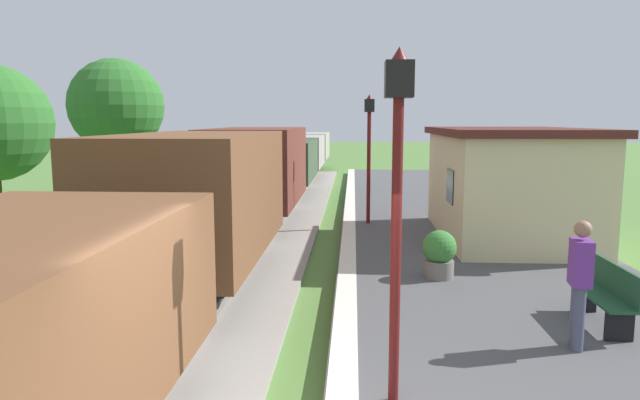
{
  "coord_description": "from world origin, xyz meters",
  "views": [
    {
      "loc": [
        0.5,
        -4.46,
        3.24
      ],
      "look_at": [
        -0.17,
        6.96,
        1.62
      ],
      "focal_mm": 32.01,
      "sensor_mm": 36.0,
      "label": 1
    }
  ],
  "objects_px": {
    "bench_down_platform": "(462,195)",
    "person_waiting": "(580,280)",
    "potted_planter": "(439,253)",
    "freight_train": "(270,170)",
    "bench_near_hut": "(607,294)",
    "tree_field_left": "(116,106)",
    "lamp_post_near": "(397,163)",
    "station_hut": "(507,183)",
    "lamp_post_far": "(369,135)"
  },
  "relations": [
    {
      "from": "bench_near_hut",
      "to": "person_waiting",
      "type": "xyz_separation_m",
      "value": [
        -0.75,
        -0.9,
        0.46
      ]
    },
    {
      "from": "person_waiting",
      "to": "lamp_post_near",
      "type": "height_order",
      "value": "lamp_post_near"
    },
    {
      "from": "freight_train",
      "to": "person_waiting",
      "type": "relative_size",
      "value": 22.92
    },
    {
      "from": "bench_down_platform",
      "to": "potted_planter",
      "type": "bearing_deg",
      "value": -103.32
    },
    {
      "from": "bench_near_hut",
      "to": "tree_field_left",
      "type": "bearing_deg",
      "value": 131.34
    },
    {
      "from": "person_waiting",
      "to": "potted_planter",
      "type": "height_order",
      "value": "person_waiting"
    },
    {
      "from": "lamp_post_far",
      "to": "tree_field_left",
      "type": "relative_size",
      "value": 0.64
    },
    {
      "from": "bench_down_platform",
      "to": "tree_field_left",
      "type": "distance_m",
      "value": 14.72
    },
    {
      "from": "lamp_post_near",
      "to": "lamp_post_far",
      "type": "bearing_deg",
      "value": 90.0
    },
    {
      "from": "lamp_post_far",
      "to": "lamp_post_near",
      "type": "bearing_deg",
      "value": -90.0
    },
    {
      "from": "lamp_post_far",
      "to": "tree_field_left",
      "type": "distance_m",
      "value": 12.83
    },
    {
      "from": "freight_train",
      "to": "bench_down_platform",
      "type": "bearing_deg",
      "value": -3.73
    },
    {
      "from": "bench_near_hut",
      "to": "lamp_post_far",
      "type": "xyz_separation_m",
      "value": [
        -3.25,
        8.15,
        2.08
      ]
    },
    {
      "from": "station_hut",
      "to": "bench_near_hut",
      "type": "xyz_separation_m",
      "value": [
        -0.21,
        -6.39,
        -0.93
      ]
    },
    {
      "from": "freight_train",
      "to": "person_waiting",
      "type": "distance_m",
      "value": 13.72
    },
    {
      "from": "lamp_post_near",
      "to": "lamp_post_far",
      "type": "distance_m",
      "value": 10.61
    },
    {
      "from": "bench_down_platform",
      "to": "bench_near_hut",
      "type": "bearing_deg",
      "value": -90.0
    },
    {
      "from": "freight_train",
      "to": "bench_down_platform",
      "type": "relative_size",
      "value": 26.13
    },
    {
      "from": "station_hut",
      "to": "tree_field_left",
      "type": "bearing_deg",
      "value": 146.58
    },
    {
      "from": "freight_train",
      "to": "lamp_post_far",
      "type": "height_order",
      "value": "lamp_post_far"
    },
    {
      "from": "bench_down_platform",
      "to": "tree_field_left",
      "type": "bearing_deg",
      "value": 161.91
    },
    {
      "from": "lamp_post_far",
      "to": "freight_train",
      "type": "bearing_deg",
      "value": 134.88
    },
    {
      "from": "bench_near_hut",
      "to": "potted_planter",
      "type": "height_order",
      "value": "potted_planter"
    },
    {
      "from": "lamp_post_far",
      "to": "station_hut",
      "type": "bearing_deg",
      "value": -27.08
    },
    {
      "from": "person_waiting",
      "to": "potted_planter",
      "type": "xyz_separation_m",
      "value": [
        -1.29,
        3.33,
        -0.46
      ]
    },
    {
      "from": "bench_near_hut",
      "to": "lamp_post_near",
      "type": "distance_m",
      "value": 4.57
    },
    {
      "from": "freight_train",
      "to": "bench_near_hut",
      "type": "distance_m",
      "value": 13.29
    },
    {
      "from": "potted_planter",
      "to": "lamp_post_near",
      "type": "height_order",
      "value": "lamp_post_near"
    },
    {
      "from": "station_hut",
      "to": "lamp_post_far",
      "type": "height_order",
      "value": "lamp_post_far"
    },
    {
      "from": "freight_train",
      "to": "bench_down_platform",
      "type": "height_order",
      "value": "freight_train"
    },
    {
      "from": "freight_train",
      "to": "bench_down_platform",
      "type": "distance_m",
      "value": 6.65
    },
    {
      "from": "person_waiting",
      "to": "tree_field_left",
      "type": "bearing_deg",
      "value": -43.04
    },
    {
      "from": "station_hut",
      "to": "potted_planter",
      "type": "xyz_separation_m",
      "value": [
        -2.25,
        -3.95,
        -0.93
      ]
    },
    {
      "from": "freight_train",
      "to": "bench_near_hut",
      "type": "height_order",
      "value": "freight_train"
    },
    {
      "from": "person_waiting",
      "to": "lamp_post_far",
      "type": "relative_size",
      "value": 0.46
    },
    {
      "from": "potted_planter",
      "to": "lamp_post_far",
      "type": "height_order",
      "value": "lamp_post_far"
    },
    {
      "from": "bench_down_platform",
      "to": "person_waiting",
      "type": "distance_m",
      "value": 12.01
    },
    {
      "from": "bench_down_platform",
      "to": "potted_planter",
      "type": "xyz_separation_m",
      "value": [
        -2.05,
        -8.65,
        0.0
      ]
    },
    {
      "from": "potted_planter",
      "to": "freight_train",
      "type": "bearing_deg",
      "value": 116.61
    },
    {
      "from": "potted_planter",
      "to": "tree_field_left",
      "type": "height_order",
      "value": "tree_field_left"
    },
    {
      "from": "station_hut",
      "to": "tree_field_left",
      "type": "height_order",
      "value": "tree_field_left"
    },
    {
      "from": "bench_down_platform",
      "to": "potted_planter",
      "type": "height_order",
      "value": "potted_planter"
    },
    {
      "from": "bench_near_hut",
      "to": "freight_train",
      "type": "bearing_deg",
      "value": 119.8
    },
    {
      "from": "freight_train",
      "to": "tree_field_left",
      "type": "height_order",
      "value": "tree_field_left"
    },
    {
      "from": "bench_near_hut",
      "to": "lamp_post_far",
      "type": "distance_m",
      "value": 9.02
    },
    {
      "from": "bench_near_hut",
      "to": "bench_down_platform",
      "type": "distance_m",
      "value": 11.08
    },
    {
      "from": "freight_train",
      "to": "lamp_post_far",
      "type": "xyz_separation_m",
      "value": [
        3.35,
        -3.36,
        1.3
      ]
    },
    {
      "from": "station_hut",
      "to": "bench_down_platform",
      "type": "relative_size",
      "value": 3.87
    },
    {
      "from": "lamp_post_near",
      "to": "freight_train",
      "type": "bearing_deg",
      "value": 103.48
    },
    {
      "from": "potted_planter",
      "to": "bench_down_platform",
      "type": "bearing_deg",
      "value": 76.68
    }
  ]
}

